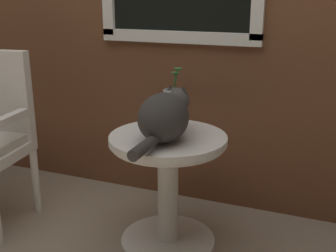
% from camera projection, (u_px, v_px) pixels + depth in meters
% --- Properties ---
extents(wicker_side_table, '(0.59, 0.59, 0.61)m').
position_uv_depth(wicker_side_table, '(168.00, 174.00, 2.18)').
color(wicker_side_table, silver).
rests_on(wicker_side_table, ground_plane).
extents(cat, '(0.24, 0.58, 0.24)m').
position_uv_depth(cat, '(165.00, 116.00, 2.02)').
color(cat, '#33302D').
rests_on(cat, wicker_side_table).
extents(pewter_vase_with_ivy, '(0.15, 0.15, 0.33)m').
position_uv_depth(pewter_vase_with_ivy, '(173.00, 110.00, 2.19)').
color(pewter_vase_with_ivy, gray).
rests_on(pewter_vase_with_ivy, wicker_side_table).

